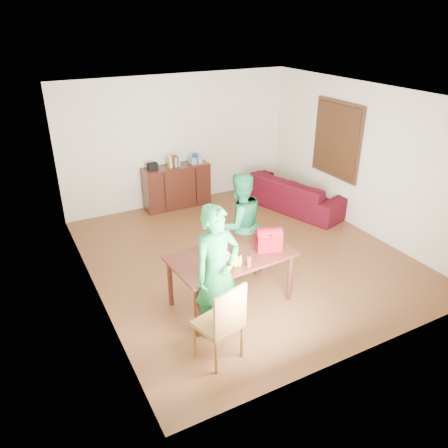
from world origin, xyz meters
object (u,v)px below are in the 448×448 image
table (231,261)px  person_far (239,224)px  laptop (219,255)px  person_near (217,272)px  red_bag (269,241)px  sofa (293,193)px  bottle (249,260)px  chair (219,337)px

table → person_far: (0.52, 0.68, 0.15)m
laptop → person_near: bearing=-120.4°
red_bag → sofa: (2.27, 2.47, -0.58)m
bottle → red_bag: (0.47, 0.25, 0.04)m
person_far → laptop: (-0.71, -0.69, -0.00)m
person_near → sofa: size_ratio=0.77×
table → red_bag: red_bag is taller
person_far → sofa: person_far is taller
bottle → person_near: bearing=-170.1°
chair → person_far: size_ratio=0.64×
laptop → red_bag: bearing=-8.7°
red_bag → laptop: bearing=-171.4°
bottle → table: bearing=99.5°
person_near → laptop: person_near is taller
table → red_bag: (0.53, -0.12, 0.23)m
chair → laptop: chair is taller
chair → person_far: bearing=38.7°
sofa → laptop: bearing=110.7°
person_far → bottle: person_far is taller
person_far → sofa: size_ratio=0.72×
person_far → sofa: 2.87m
bottle → red_bag: bearing=28.4°
table → chair: (-0.66, -0.92, -0.38)m
laptop → sofa: size_ratio=0.15×
person_near → bottle: size_ratio=10.37×
table → person_near: person_near is taller
person_far → laptop: person_far is taller
chair → red_bag: bearing=19.1°
table → chair: bearing=-129.5°
red_bag → sofa: 3.41m
person_far → red_bag: person_far is taller
red_bag → sofa: bearing=64.8°
person_near → chair: bearing=-122.8°
sofa → red_bag: bearing=119.8°
person_near → laptop: size_ratio=5.03×
laptop → bottle: bearing=-55.8°
person_near → red_bag: bearing=10.9°
person_near → bottle: 0.52m
person_near → person_far: bearing=41.2°
person_near → sofa: 4.34m
person_near → sofa: person_near is taller
table → bottle: 0.42m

